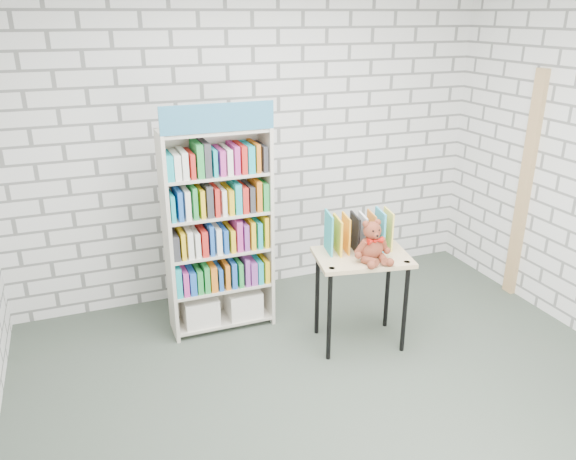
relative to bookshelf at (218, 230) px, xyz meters
name	(u,v)px	position (x,y,z in m)	size (l,w,h in m)	color
ground	(348,404)	(0.54, -1.36, -0.88)	(4.50, 4.50, 0.00)	#3E483D
room_shell	(360,152)	(0.54, -1.36, 0.91)	(4.52, 4.02, 2.81)	silver
bookshelf	(218,230)	(0.00, 0.00, 0.00)	(0.86, 0.33, 1.92)	beige
display_table	(362,268)	(0.97, -0.67, -0.21)	(0.80, 0.62, 0.78)	tan
table_books	(359,232)	(0.99, -0.56, 0.05)	(0.54, 0.31, 0.30)	teal
teddy_bear	(372,245)	(0.99, -0.79, 0.03)	(0.30, 0.27, 0.32)	brown
door_trim	(525,188)	(2.76, -0.41, 0.17)	(0.05, 0.12, 2.10)	tan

